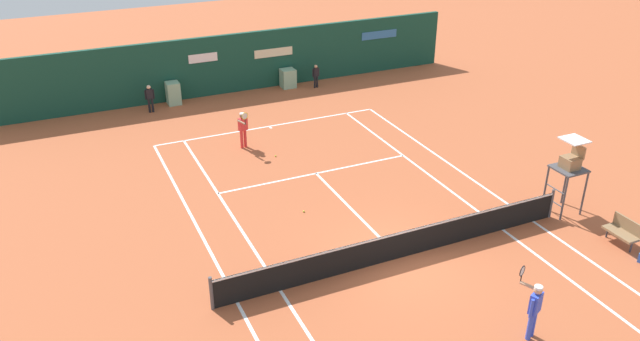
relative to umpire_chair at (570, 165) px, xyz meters
The scene contains 11 objects.
ground_plane 6.93m from the umpire_chair, behind, with size 80.00×80.00×0.01m.
tennis_net 6.80m from the umpire_chair, behind, with size 12.10×0.10×1.07m.
sponsor_back_wall 18.11m from the umpire_chair, 111.65° to the left, with size 25.00×1.02×3.08m.
umpire_chair is the anchor object (origin of this frame).
player_bench 2.74m from the umpire_chair, 84.58° to the right, with size 0.54×1.12×0.88m.
player_on_baseline 12.98m from the umpire_chair, 130.93° to the left, with size 0.50×0.78×1.81m.
player_near_side 7.22m from the umpire_chair, 139.76° to the right, with size 0.50×0.85×1.86m.
ball_kid_right_post 15.87m from the umpire_chair, 99.04° to the left, with size 0.42×0.19×1.27m.
ball_kid_left_post 19.31m from the umpire_chair, 125.82° to the left, with size 0.46×0.20×1.38m.
tennis_ball_near_service_line 11.43m from the umpire_chair, 132.21° to the left, with size 0.07×0.07×0.07m, color #CCE033.
tennis_ball_mid_court 9.26m from the umpire_chair, 156.10° to the left, with size 0.07×0.07×0.07m, color #CCE033.
Camera 1 is at (-9.04, -13.87, 11.26)m, focal length 35.42 mm.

